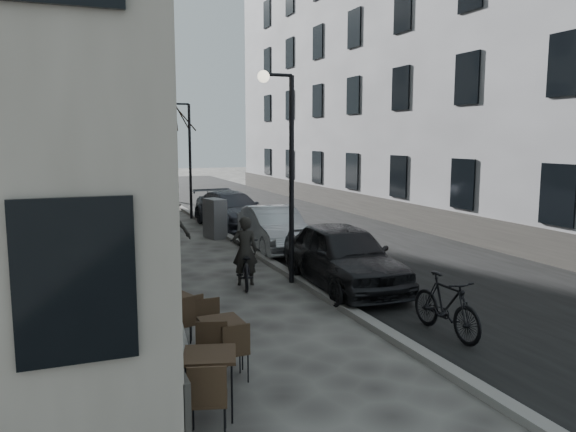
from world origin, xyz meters
TOP-DOWN VIEW (x-y plane):
  - ground at (0.00, 0.00)m, footprint 120.00×120.00m
  - road at (3.85, 16.00)m, footprint 7.30×60.00m
  - kerb at (0.20, 16.00)m, footprint 0.25×60.00m
  - building_left at (-6.00, 16.50)m, footprint 4.00×35.00m
  - building_right at (9.50, 16.50)m, footprint 4.00×35.00m
  - streetlamp_near at (-0.17, 6.00)m, footprint 0.90×0.28m
  - streetlamp_far at (-0.17, 18.00)m, footprint 0.90×0.28m
  - tree_near at (-0.10, 21.00)m, footprint 2.40×2.40m
  - tree_far at (-0.10, 27.00)m, footprint 2.40×2.40m
  - bistro_set_a at (-3.45, 0.19)m, footprint 0.87×1.69m
  - bistro_set_b at (-2.93, 1.62)m, footprint 0.64×1.53m
  - bistro_set_c at (-3.49, 3.08)m, footprint 0.94×1.70m
  - sign_board at (-3.45, 2.00)m, footprint 0.45×0.60m
  - utility_cabinet at (-0.23, 12.80)m, footprint 0.70×1.03m
  - bicycle at (-1.13, 6.22)m, footprint 1.17×2.07m
  - cyclist_rider at (-1.13, 6.22)m, footprint 0.70×0.55m
  - pedestrian_near at (-3.48, 8.54)m, footprint 0.88×0.74m
  - pedestrian_mid at (-2.35, 9.61)m, footprint 1.22×0.74m
  - pedestrian_far at (-3.60, 11.20)m, footprint 1.07×0.55m
  - car_near at (1.00, 5.18)m, footprint 1.97×4.55m
  - car_mid at (1.00, 10.00)m, footprint 1.65×4.23m
  - car_far at (1.00, 15.01)m, footprint 2.44×5.02m
  - moped at (1.20, 1.51)m, footprint 0.57×1.87m

SIDE VIEW (x-z plane):
  - ground at x=0.00m, z-range 0.00..0.00m
  - road at x=3.85m, z-range 0.00..0.00m
  - kerb at x=0.20m, z-range 0.00..0.12m
  - sign_board at x=-3.45m, z-range -0.09..0.85m
  - bistro_set_b at x=-2.93m, z-range 0.01..0.91m
  - bistro_set_a at x=-3.45m, z-range 0.01..0.98m
  - bistro_set_c at x=-3.49m, z-range 0.01..0.98m
  - bicycle at x=-1.13m, z-range 0.00..1.03m
  - moped at x=1.20m, z-range 0.00..1.11m
  - car_mid at x=1.00m, z-range 0.00..1.37m
  - utility_cabinet at x=-0.23m, z-range 0.00..1.41m
  - car_far at x=1.00m, z-range 0.00..1.41m
  - car_near at x=1.00m, z-range 0.00..1.53m
  - pedestrian_near at x=-3.48m, z-range 0.00..1.59m
  - cyclist_rider at x=-1.13m, z-range 0.00..1.68m
  - pedestrian_far at x=-3.60m, z-range 0.00..1.75m
  - pedestrian_mid at x=-2.35m, z-range 0.00..1.85m
  - streetlamp_near at x=-0.17m, z-range 0.62..5.71m
  - streetlamp_far at x=-0.17m, z-range 0.62..5.71m
  - tree_near at x=-0.10m, z-range 1.81..7.51m
  - tree_far at x=-0.10m, z-range 1.81..7.51m
  - building_left at x=-6.00m, z-range 0.00..16.00m
  - building_right at x=9.50m, z-range 0.00..16.00m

